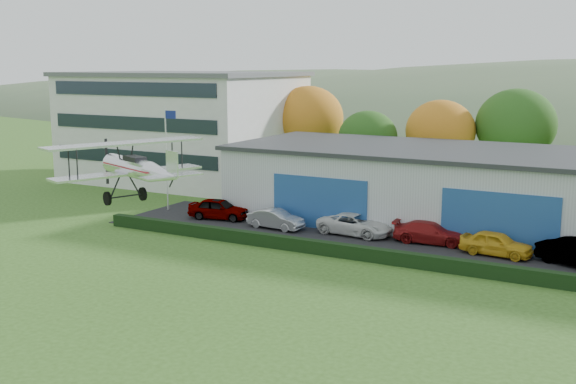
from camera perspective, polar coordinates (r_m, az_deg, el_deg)
The scene contains 14 objects.
ground at distance 26.55m, azimuth -4.87°, elevation -14.45°, with size 300.00×300.00×0.00m, color #33561B.
apron at distance 43.79m, azimuth 13.87°, elevation -4.62°, with size 48.00×9.00×0.05m, color black.
hedge at distance 39.21m, azimuth 12.09°, elevation -5.74°, with size 46.00×0.60×0.80m, color black.
hangar at distance 49.50m, azimuth 18.30°, elevation -0.00°, with size 40.60×12.60×5.30m.
office_block at distance 69.12m, azimuth -8.46°, elevation 5.37°, with size 20.60×15.60×10.40m.
flagpole at distance 53.99m, azimuth -9.81°, elevation 3.48°, with size 1.05×0.10×8.00m.
tree_belt at distance 62.21m, azimuth 16.80°, elevation 4.85°, with size 75.70×13.22×10.12m.
distant_hills at distance 162.85m, azimuth 21.87°, elevation 1.10°, with size 430.00×196.00×56.00m.
car_0 at distance 50.92m, azimuth -5.66°, elevation -1.36°, with size 1.79×4.44×1.51m, color gray.
car_1 at distance 47.77m, azimuth -1.00°, elevation -2.21°, with size 1.40×4.01×1.32m, color silver.
car_2 at distance 46.23m, azimuth 5.50°, elevation -2.65°, with size 2.30×4.99×1.39m, color silver.
car_3 at distance 44.79m, azimuth 11.57°, elevation -3.26°, with size 1.90×4.68×1.36m, color maroon.
car_4 at distance 42.89m, azimuth 16.63°, elevation -4.05°, with size 1.69×4.19×1.43m, color gold.
biplane at distance 33.21m, azimuth -12.30°, elevation 2.06°, with size 6.97×7.79×2.96m.
Camera 1 is at (13.36, -20.06, 11.14)m, focal length 43.59 mm.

